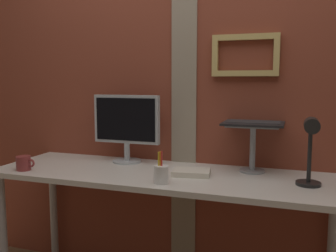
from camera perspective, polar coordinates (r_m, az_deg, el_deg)
brick_wall_back at (r=2.33m, az=4.19°, el=6.22°), size 3.03×0.16×2.50m
desk at (r=2.10m, az=-0.90°, el=-9.37°), size 1.94×0.60×0.77m
monitor at (r=2.31m, az=-6.40°, el=0.47°), size 0.43×0.18×0.42m
laptop_stand at (r=2.11m, az=12.91°, el=-2.16°), size 0.28×0.22×0.27m
laptop at (r=2.16m, az=13.19°, el=1.69°), size 0.33×0.31×0.20m
desk_lamp at (r=1.87m, az=21.07°, el=-2.69°), size 0.12×0.20×0.34m
pen_cup at (r=1.86m, az=-1.07°, el=-7.38°), size 0.07×0.07×0.16m
coffee_mug at (r=2.28m, az=-21.28°, el=-5.35°), size 0.12×0.08×0.08m
paper_clutter_stack at (r=2.03m, az=3.61°, el=-7.15°), size 0.22×0.17×0.03m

